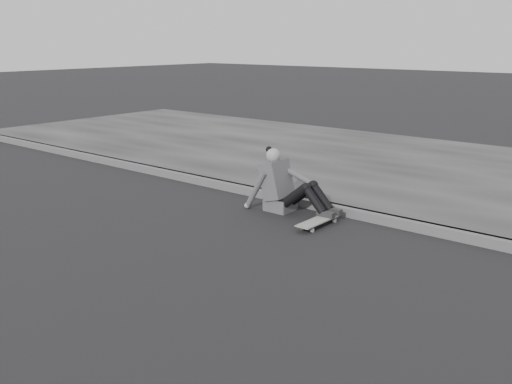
% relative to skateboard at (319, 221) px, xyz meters
% --- Properties ---
extents(ground, '(80.00, 80.00, 0.00)m').
position_rel_skateboard_xyz_m(ground, '(1.61, -1.96, -0.07)').
color(ground, black).
rests_on(ground, ground).
extents(curb, '(24.00, 0.16, 0.12)m').
position_rel_skateboard_xyz_m(curb, '(1.61, 0.62, -0.01)').
color(curb, '#515151').
rests_on(curb, ground).
extents(skateboard, '(0.20, 0.78, 0.09)m').
position_rel_skateboard_xyz_m(skateboard, '(0.00, 0.00, 0.00)').
color(skateboard, '#A7A7A1').
rests_on(skateboard, ground).
extents(seated_woman, '(1.38, 0.46, 0.88)m').
position_rel_skateboard_xyz_m(seated_woman, '(-0.73, 0.25, 0.29)').
color(seated_woman, '#48484B').
rests_on(seated_woman, ground).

